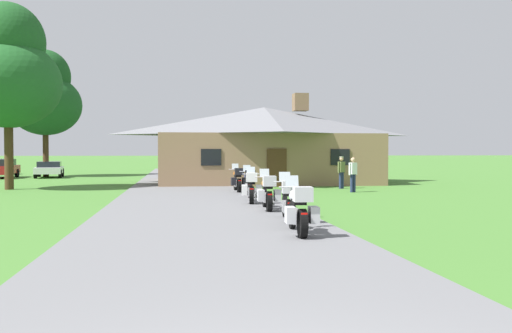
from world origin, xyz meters
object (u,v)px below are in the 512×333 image
motorcycle_silver_nearest_to_camera (299,211)px  tree_left_near (8,71)px  bystander_white_shirt_beside_signpost (353,173)px  motorcycle_orange_third_in_row (268,193)px  motorcycle_orange_farthest_in_row (238,180)px  tree_left_far (45,97)px  motorcycle_blue_fourth_in_row (251,188)px  parked_red_suv_far_left (0,168)px  bystander_olive_shirt_near_lodge (341,171)px  motorcycle_black_second_in_row (288,200)px  parked_white_sedan_far_left (49,169)px  motorcycle_blue_fifth_in_row (249,183)px

motorcycle_silver_nearest_to_camera → tree_left_near: (-11.27, 17.37, 5.44)m
motorcycle_silver_nearest_to_camera → bystander_white_shirt_beside_signpost: size_ratio=1.25×
motorcycle_orange_third_in_row → motorcycle_orange_farthest_in_row: bearing=93.7°
motorcycle_orange_third_in_row → bystander_white_shirt_beside_signpost: bystander_white_shirt_beside_signpost is taller
motorcycle_orange_third_in_row → motorcycle_orange_farthest_in_row: 8.18m
motorcycle_silver_nearest_to_camera → tree_left_far: (-12.92, 32.43, 5.63)m
motorcycle_blue_fourth_in_row → parked_red_suv_far_left: 27.38m
motorcycle_silver_nearest_to_camera → bystander_white_shirt_beside_signpost: bystander_white_shirt_beside_signpost is taller
bystander_olive_shirt_near_lodge → parked_red_suv_far_left: size_ratio=0.36×
motorcycle_blue_fourth_in_row → bystander_olive_shirt_near_lodge: (5.83, 7.79, 0.34)m
motorcycle_black_second_in_row → parked_white_sedan_far_left: size_ratio=0.47×
motorcycle_orange_third_in_row → tree_left_near: (-11.43, 12.08, 5.44)m
motorcycle_orange_third_in_row → motorcycle_orange_farthest_in_row: size_ratio=1.00×
motorcycle_silver_nearest_to_camera → motorcycle_blue_fifth_in_row: bearing=91.8°
motorcycle_black_second_in_row → bystander_olive_shirt_near_lodge: (5.56, 13.15, 0.33)m
motorcycle_orange_farthest_in_row → parked_red_suv_far_left: parked_red_suv_far_left is taller
motorcycle_silver_nearest_to_camera → motorcycle_black_second_in_row: same height
motorcycle_orange_third_in_row → motorcycle_blue_fourth_in_row: size_ratio=1.00×
motorcycle_silver_nearest_to_camera → motorcycle_orange_farthest_in_row: same height
bystander_olive_shirt_near_lodge → tree_left_far: bearing=-76.8°
motorcycle_orange_third_in_row → motorcycle_silver_nearest_to_camera: bearing=-88.5°
parked_red_suv_far_left → motorcycle_orange_farthest_in_row: bearing=-49.5°
tree_left_near → parked_red_suv_far_left: bearing=108.9°
motorcycle_silver_nearest_to_camera → motorcycle_black_second_in_row: bearing=87.4°
parked_red_suv_far_left → motorcycle_silver_nearest_to_camera: bearing=-65.3°
motorcycle_orange_third_in_row → motorcycle_blue_fifth_in_row: (0.08, 5.34, 0.01)m
parked_white_sedan_far_left → parked_red_suv_far_left: bearing=178.3°
motorcycle_blue_fifth_in_row → parked_red_suv_far_left: 25.30m
parked_red_suv_far_left → bystander_white_shirt_beside_signpost: bearing=-41.7°
tree_left_near → parked_red_suv_far_left: 14.62m
tree_left_far → parked_red_suv_far_left: size_ratio=2.11×
motorcycle_silver_nearest_to_camera → tree_left_far: size_ratio=0.21×
motorcycle_black_second_in_row → motorcycle_blue_fourth_in_row: (-0.27, 5.36, -0.01)m
motorcycle_orange_farthest_in_row → tree_left_near: size_ratio=0.22×
bystander_olive_shirt_near_lodge → parked_red_suv_far_left: (-21.50, 14.66, -0.17)m
motorcycle_black_second_in_row → parked_red_suv_far_left: 32.05m
motorcycle_black_second_in_row → tree_left_near: 19.60m
motorcycle_black_second_in_row → motorcycle_blue_fourth_in_row: size_ratio=1.00×
motorcycle_orange_third_in_row → motorcycle_black_second_in_row: bearing=-85.1°
motorcycle_blue_fifth_in_row → tree_left_far: size_ratio=0.21×
motorcycle_silver_nearest_to_camera → parked_white_sedan_far_left: bearing=115.0°
tree_left_near → motorcycle_silver_nearest_to_camera: bearing=-57.0°
tree_left_near → tree_left_far: 15.15m
motorcycle_orange_farthest_in_row → bystander_white_shirt_beside_signpost: size_ratio=1.25×
motorcycle_orange_farthest_in_row → motorcycle_orange_third_in_row: bearing=-90.4°
motorcycle_blue_fifth_in_row → bystander_white_shirt_beside_signpost: bystander_white_shirt_beside_signpost is taller
bystander_white_shirt_beside_signpost → motorcycle_black_second_in_row: bearing=-146.1°
motorcycle_silver_nearest_to_camera → tree_left_far: bearing=114.9°
motorcycle_orange_farthest_in_row → motorcycle_black_second_in_row: bearing=-90.1°
tree_left_far → motorcycle_blue_fourth_in_row: bearing=-62.3°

